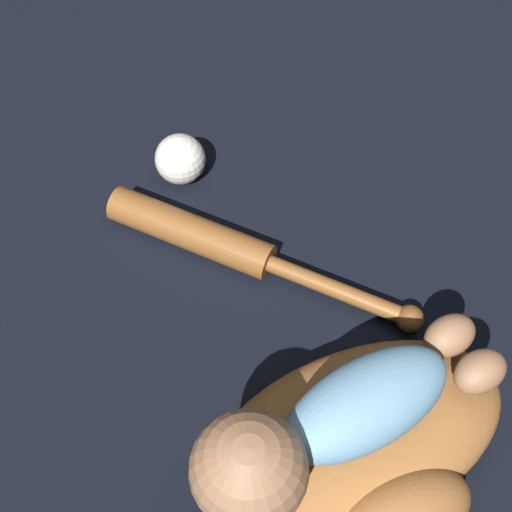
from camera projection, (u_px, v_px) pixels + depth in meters
The scene contains 5 objects.
ground_plane at pixel (335, 457), 0.87m from camera, with size 6.00×6.00×0.00m, color black.
baseball_glove at pixel (364, 450), 0.82m from camera, with size 0.38×0.26×0.11m.
baby_figure at pixel (323, 430), 0.73m from camera, with size 0.38×0.16×0.12m.
baseball_bat at pixel (222, 245), 1.02m from camera, with size 0.35×0.38×0.05m.
baseball at pixel (180, 159), 1.10m from camera, with size 0.08×0.08×0.08m.
Camera 1 is at (0.20, 0.23, 0.86)m, focal length 50.00 mm.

